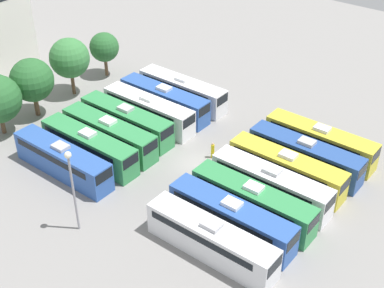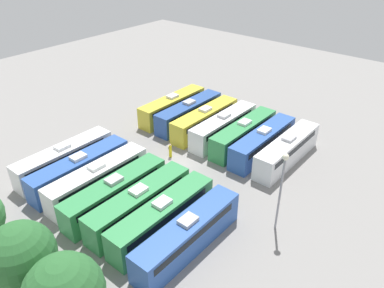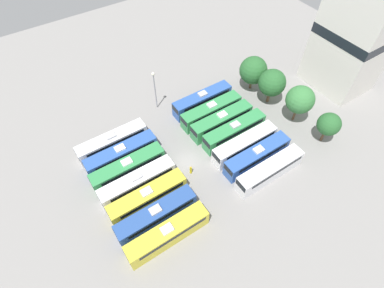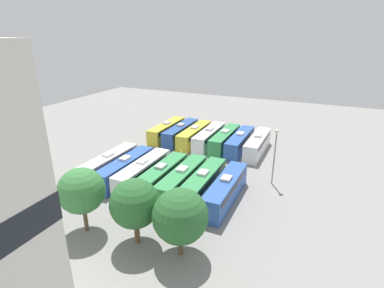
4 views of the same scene
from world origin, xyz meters
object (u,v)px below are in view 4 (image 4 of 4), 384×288
object	(u,v)px
bus_4	(194,135)
bus_8	(203,183)
tree_0	(180,216)
light_pole	(275,148)
bus_6	(167,130)
bus_7	(226,189)
bus_2	(225,139)
bus_11	(143,171)
tree_1	(135,204)
bus_13	(109,164)
bus_3	(209,137)
bus_12	(126,168)
bus_0	(257,144)
bus_5	(181,132)
bus_1	(240,142)
bus_10	(161,177)
tree_2	(81,191)
tree_3	(36,188)
worker_person	(181,154)
bus_9	(182,179)

from	to	relation	value
bus_4	bus_8	xyz separation A→B (m)	(-9.16, 18.01, 0.00)
tree_0	light_pole	bearing A→B (deg)	-106.54
bus_6	bus_7	world-z (taller)	same
bus_2	bus_11	size ratio (longest dim) A/B	1.00
bus_6	tree_1	world-z (taller)	tree_1
bus_11	light_pole	size ratio (longest dim) A/B	1.45
bus_8	bus_13	world-z (taller)	same
bus_3	bus_12	distance (m)	19.33
bus_0	bus_13	distance (m)	26.03
bus_2	bus_5	xyz separation A→B (m)	(9.38, -0.25, 0.00)
bus_1	bus_3	xyz separation A→B (m)	(6.14, -0.25, 0.00)
bus_6	light_pole	xyz separation A→B (m)	(-23.45, 11.34, 3.85)
tree_0	bus_10	bearing A→B (deg)	-52.46
bus_8	tree_2	world-z (taller)	tree_2
bus_4	bus_1	bearing A→B (deg)	178.89
tree_3	worker_person	bearing A→B (deg)	-106.74
bus_0	tree_3	xyz separation A→B (m)	(18.28, 30.90, 2.36)
worker_person	tree_2	distance (m)	22.64
bus_9	tree_1	size ratio (longest dim) A/B	1.67
bus_13	tree_2	bearing A→B (deg)	118.62
bus_7	tree_3	world-z (taller)	tree_3
bus_2	bus_12	distance (m)	20.57
bus_7	bus_6	bearing A→B (deg)	-44.77
bus_2	bus_3	world-z (taller)	same
bus_1	tree_1	distance (m)	29.82
bus_8	tree_1	size ratio (longest dim) A/B	1.67
tree_0	bus_8	bearing A→B (deg)	-78.17
bus_1	bus_13	world-z (taller)	same
bus_11	light_pole	distance (m)	19.06
bus_12	bus_2	bearing A→B (deg)	-116.94
bus_4	bus_5	distance (m)	3.17
bus_0	bus_11	world-z (taller)	same
bus_10	tree_3	xyz separation A→B (m)	(8.96, 12.39, 2.36)
bus_10	tree_1	distance (m)	12.15
tree_2	bus_6	bearing A→B (deg)	-77.56
bus_9	light_pole	distance (m)	13.60
bus_1	bus_7	bearing A→B (deg)	100.11
bus_3	light_pole	xyz separation A→B (m)	(-14.00, 11.03, 3.85)
bus_2	bus_8	world-z (taller)	same
tree_2	tree_3	size ratio (longest dim) A/B	1.23
bus_5	tree_1	distance (m)	31.77
bus_1	bus_7	distance (m)	18.40
bus_11	bus_13	size ratio (longest dim) A/B	1.00
bus_4	bus_5	bearing A→B (deg)	-6.05
bus_9	bus_11	xyz separation A→B (m)	(6.32, 0.03, 0.00)
tree_3	tree_1	bearing A→B (deg)	-174.78
bus_9	bus_13	size ratio (longest dim) A/B	1.00
bus_12	tree_3	world-z (taller)	tree_3
bus_11	tree_2	distance (m)	12.68
bus_3	bus_13	distance (m)	20.43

